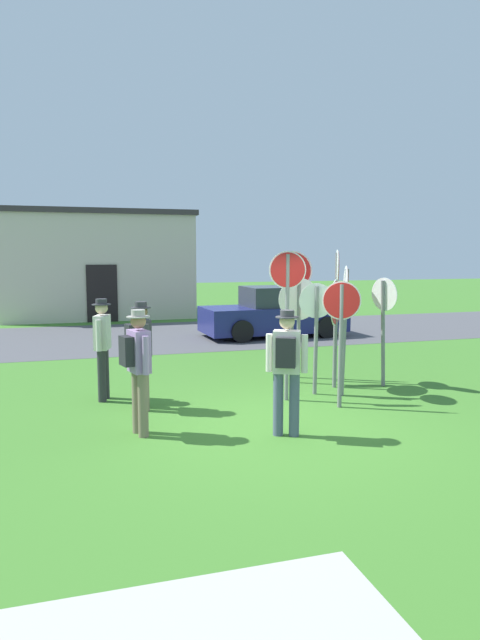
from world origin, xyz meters
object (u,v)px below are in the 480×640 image
parked_car_on_street (275,313)px  stop_sign_leaning_right (292,291)px  stop_sign_leaning_left (316,321)px  stop_sign_tallest (299,312)px  stop_sign_rear_right (345,309)px  person_near_signs (103,343)px  stop_sign_nearest (341,324)px  person_in_teal (141,347)px  stop_sign_far_back (336,314)px  stop_sign_low_front (337,294)px  stop_sign_rear_left (384,315)px  stop_sign_center_cluster (287,302)px  person_in_blue (286,364)px  person_in_dark_shirt (138,363)px

parked_car_on_street → stop_sign_leaning_right: 5.83m
stop_sign_leaning_left → stop_sign_tallest: bearing=86.4°
stop_sign_rear_right → person_near_signs: size_ratio=1.31×
stop_sign_leaning_right → person_near_signs: 3.88m
stop_sign_nearest → person_in_teal: (-3.11, 0.80, -0.36)m
stop_sign_rear_right → stop_sign_leaning_left: size_ratio=1.15×
stop_sign_leaning_right → stop_sign_leaning_left: size_ratio=1.28×
parked_car_on_street → person_near_signs: bearing=-131.2°
person_in_teal → stop_sign_leaning_left: bearing=1.0°
stop_sign_leaning_right → stop_sign_nearest: (-0.08, -2.28, -0.38)m
stop_sign_far_back → stop_sign_leaning_left: bearing=-145.1°
stop_sign_low_front → stop_sign_rear_left: bearing=-44.1°
stop_sign_center_cluster → stop_sign_nearest: bearing=-45.0°
stop_sign_center_cluster → stop_sign_leaning_left: 0.74m
stop_sign_rear_right → person_in_blue: 2.57m
person_in_blue → stop_sign_tallest: bearing=64.4°
stop_sign_leaning_left → parked_car_on_street: bearing=75.4°
stop_sign_leaning_right → stop_sign_leaning_left: stop_sign_leaning_right is taller
stop_sign_leaning_right → person_in_dark_shirt: (-3.37, -2.74, -0.74)m
person_in_dark_shirt → person_near_signs: 2.07m
stop_sign_nearest → person_in_blue: stop_sign_nearest is taller
person_near_signs → person_in_teal: bearing=-54.3°
stop_sign_nearest → stop_sign_tallest: bearing=89.6°
person_in_teal → stop_sign_center_cluster: bearing=-3.3°
person_in_teal → stop_sign_rear_right: bearing=-2.0°
person_in_blue → person_in_dark_shirt: (-1.93, 0.63, 0.00)m
stop_sign_center_cluster → person_in_dark_shirt: size_ratio=1.46×
stop_sign_far_back → stop_sign_rear_right: 0.61m
stop_sign_rear_right → stop_sign_nearest: stop_sign_rear_right is taller
stop_sign_rear_right → stop_sign_nearest: bearing=-121.5°
stop_sign_leaning_right → stop_sign_low_front: size_ratio=0.99×
stop_sign_nearest → stop_sign_far_back: bearing=67.1°
parked_car_on_street → person_in_dark_shirt: 9.65m
stop_sign_rear_left → parked_car_on_street: bearing=87.2°
parked_car_on_street → stop_sign_rear_left: (-0.33, -6.68, 0.68)m
stop_sign_far_back → stop_sign_tallest: (-0.52, 0.53, 0.01)m
stop_sign_tallest → person_in_dark_shirt: (-3.30, -2.25, -0.38)m
stop_sign_rear_right → person_in_blue: (-1.78, -1.77, -0.53)m
stop_sign_leaning_right → stop_sign_far_back: bearing=-65.8°
parked_car_on_street → stop_sign_tallest: 6.26m
stop_sign_low_front → person_in_dark_shirt: stop_sign_low_front is taller
stop_sign_low_front → stop_sign_nearest: bearing=-114.2°
stop_sign_far_back → person_near_signs: size_ratio=1.17×
stop_sign_far_back → stop_sign_rear_right: bearing=-101.3°
stop_sign_far_back → stop_sign_rear_right: (-0.12, -0.58, 0.16)m
person_in_blue → person_in_teal: (-1.74, 1.90, 0.00)m
stop_sign_rear_right → parked_car_on_street: bearing=79.3°
stop_sign_far_back → stop_sign_rear_left: bearing=-11.3°
stop_sign_leaning_right → person_in_blue: (-1.44, -3.37, -0.74)m
stop_sign_nearest → stop_sign_rear_left: bearing=37.1°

